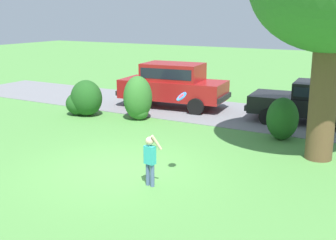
% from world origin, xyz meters
% --- Properties ---
extents(ground_plane, '(80.00, 80.00, 0.00)m').
position_xyz_m(ground_plane, '(0.00, 0.00, 0.00)').
color(ground_plane, '#518E42').
extents(driveway_strip, '(28.00, 4.40, 0.02)m').
position_xyz_m(driveway_strip, '(0.00, 7.39, 0.01)').
color(driveway_strip, slate).
rests_on(driveway_strip, ground).
extents(shrub_near_tree, '(1.53, 1.15, 1.43)m').
position_xyz_m(shrub_near_tree, '(-4.84, 4.26, 0.64)').
color(shrub_near_tree, '#1E511C').
rests_on(shrub_near_tree, ground).
extents(shrub_centre_left, '(1.08, 1.16, 1.68)m').
position_xyz_m(shrub_centre_left, '(-2.60, 4.77, 0.77)').
color(shrub_centre_left, '#33702B').
rests_on(shrub_centre_left, ground).
extents(shrub_centre, '(1.02, 1.03, 1.37)m').
position_xyz_m(shrub_centre, '(2.95, 4.80, 0.64)').
color(shrub_centre, '#1E511C').
rests_on(shrub_centre, ground).
extents(parked_sedan, '(4.53, 2.36, 1.56)m').
position_xyz_m(parked_sedan, '(3.30, 7.45, 0.85)').
color(parked_sedan, black).
rests_on(parked_sedan, ground).
extents(parked_suv, '(4.86, 2.46, 1.92)m').
position_xyz_m(parked_suv, '(-2.47, 7.31, 1.08)').
color(parked_suv, maroon).
rests_on(parked_suv, ground).
extents(child_thrower, '(0.47, 0.24, 1.29)m').
position_xyz_m(child_thrower, '(1.30, -0.62, 0.72)').
color(child_thrower, '#4C608C').
rests_on(child_thrower, ground).
extents(frisbee, '(0.32, 0.26, 0.28)m').
position_xyz_m(frisbee, '(1.81, -0.03, 2.11)').
color(frisbee, '#337FDB').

